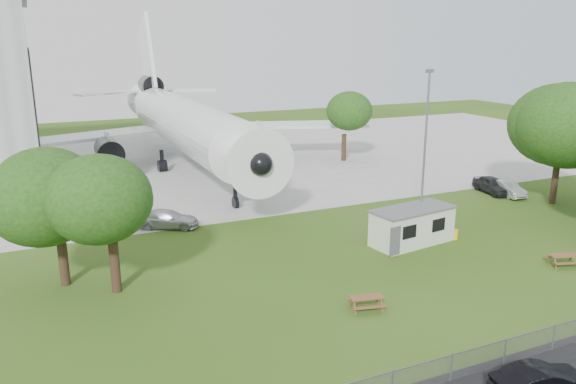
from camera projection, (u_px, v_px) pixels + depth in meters
name	position (u px, v px, depth m)	size (l,w,h in m)	color
ground	(370.00, 287.00, 33.13)	(160.00, 160.00, 0.00)	#436320
concrete_apron	(198.00, 162.00, 66.55)	(120.00, 46.00, 0.03)	#B7B7B2
airliner	(183.00, 121.00, 62.49)	(46.36, 47.73, 17.69)	white
site_cabin	(412.00, 226.00, 39.86)	(6.91, 3.56, 2.62)	beige
picnic_west	(366.00, 309.00, 30.35)	(1.80, 1.50, 0.76)	brown
picnic_east	(562.00, 266.00, 36.16)	(1.80, 1.50, 0.76)	brown
fence	(486.00, 370.00, 24.78)	(58.00, 0.04, 1.30)	gray
lamp_mast	(424.00, 156.00, 40.25)	(0.16, 0.16, 12.00)	slate
tree_west_big	(55.00, 191.00, 31.91)	(7.46, 7.46, 9.53)	#382619
tree_west_small	(110.00, 205.00, 31.15)	(5.90, 5.90, 8.18)	#382619
tree_east_back	(562.00, 129.00, 48.19)	(8.72, 8.72, 11.05)	#382619
tree_far_apron	(345.00, 115.00, 65.94)	(6.16, 6.16, 8.58)	#382619
car_centre_sedan	(542.00, 382.00, 22.76)	(1.43, 4.11, 1.35)	black
car_ne_hatch	(492.00, 185.00, 53.05)	(1.82, 4.51, 1.54)	black
car_ne_sedan	(507.00, 188.00, 52.21)	(1.47, 4.22, 1.39)	silver
car_apron_van	(168.00, 219.00, 43.31)	(1.93, 4.74, 1.38)	#BABCC2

